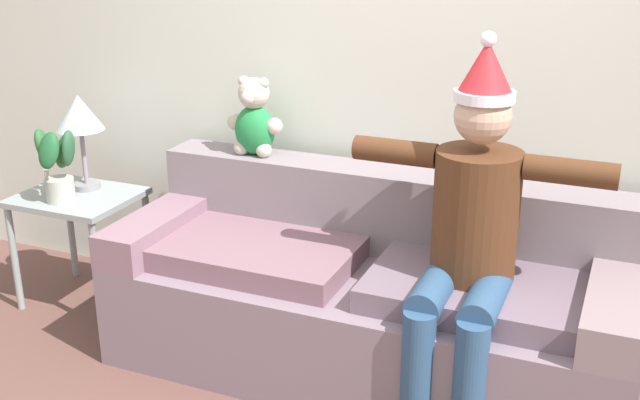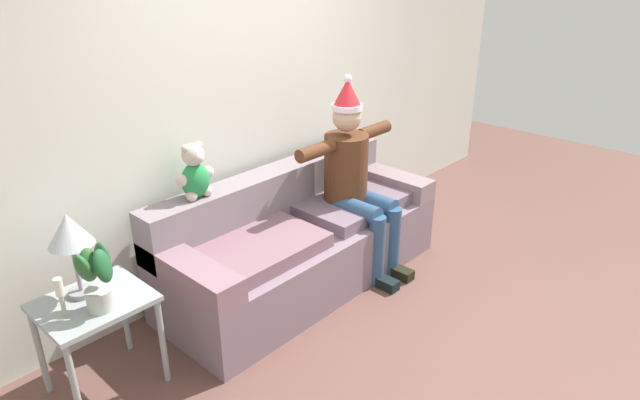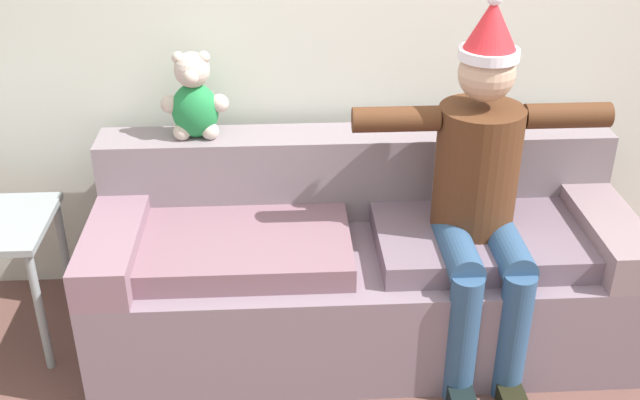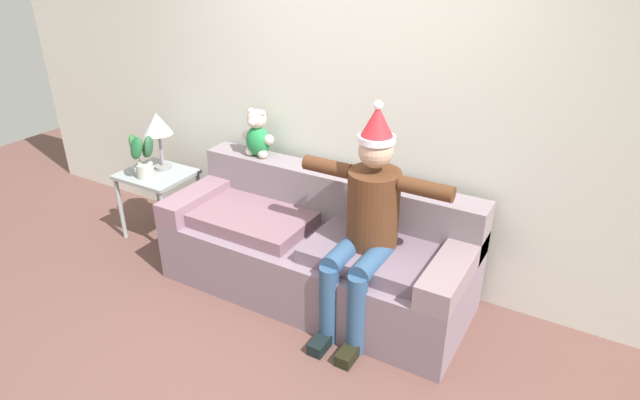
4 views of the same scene
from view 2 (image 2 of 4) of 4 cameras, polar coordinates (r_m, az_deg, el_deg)
name	(u,v)px [view 2 (image 2 of 4)]	position (r m, az deg, el deg)	size (l,w,h in m)	color
ground_plane	(410,335)	(3.86, 9.24, -13.61)	(10.00, 10.00, 0.00)	brown
back_wall	(248,99)	(4.21, -7.46, 10.30)	(7.00, 0.10, 2.70)	silver
couch	(299,241)	(4.21, -2.14, -4.23)	(2.26, 0.87, 0.85)	slate
person_seated	(355,175)	(4.24, 3.69, 2.59)	(1.02, 0.77, 1.55)	#512D19
teddy_bear	(195,173)	(3.72, -12.78, 2.70)	(0.29, 0.17, 0.38)	#248844
side_table	(96,314)	(3.37, -22.18, -10.86)	(0.58, 0.49, 0.60)	#929C9F
table_lamp	(69,234)	(3.22, -24.47, -3.20)	(0.24, 0.24, 0.50)	gray
potted_plant	(96,277)	(3.14, -22.10, -7.36)	(0.23, 0.26, 0.38)	#B1B7AB
candle_tall	(60,292)	(3.19, -25.27, -8.59)	(0.04, 0.04, 0.22)	beige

